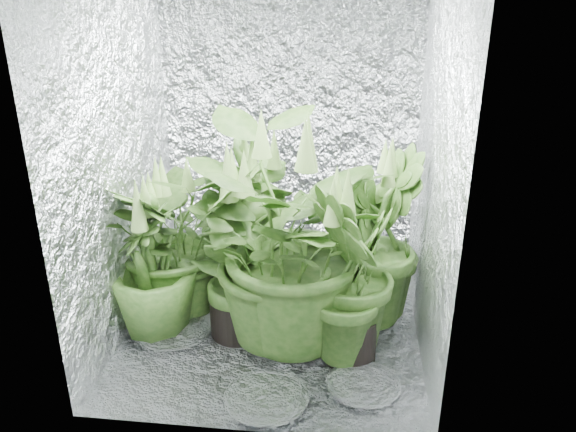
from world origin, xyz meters
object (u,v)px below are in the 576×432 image
Objects in this scene: plant_c at (379,239)px; circulation_fan at (376,258)px; plant_f at (235,252)px; plant_b at (254,230)px; plant_e at (283,241)px; plant_g at (353,277)px; plant_d at (152,264)px; plant_a at (177,239)px.

circulation_fan is (0.02, 0.45, -0.34)m from plant_c.
plant_f is at bearing -127.88° from circulation_fan.
plant_b reaches higher than plant_c.
plant_e is at bearing -60.41° from plant_b.
plant_d is at bearing 174.02° from plant_g.
plant_e reaches higher than circulation_fan.
plant_c is at bearing 13.56° from plant_d.
plant_c is at bearing 33.28° from plant_e.
plant_f reaches higher than plant_d.
plant_e is 1.03m from circulation_fan.
plant_g is at bearing -19.01° from plant_a.
plant_d is (-0.50, -0.33, -0.08)m from plant_b.
plant_g is (0.99, -0.34, 0.01)m from plant_a.
plant_d is 0.85× the size of plant_f.
plant_g is (0.62, -0.16, -0.03)m from plant_f.
plant_b is at bearing 12.95° from plant_a.
plant_e is 0.30m from plant_f.
plant_c is 0.56m from circulation_fan.
plant_b is at bearing 79.24° from plant_f.
plant_e is 1.17× the size of plant_f.
circulation_fan is (1.15, 0.51, -0.30)m from plant_a.
plant_c is 0.61m from plant_e.
plant_c reaches higher than circulation_fan.
plant_b is 0.85× the size of plant_e.
plant_c reaches higher than plant_a.
plant_c is 1.04× the size of plant_g.
plant_c is at bearing 17.75° from plant_f.
plant_c is at bearing 3.02° from plant_a.
plant_f is at bearing 165.55° from plant_g.
plant_a is 0.92× the size of plant_c.
plant_a is at bearing -176.98° from plant_c.
plant_a is 1.29m from circulation_fan.
plant_g is (1.06, -0.11, 0.05)m from plant_d.
plant_d is 1.07m from plant_g.
plant_g reaches higher than circulation_fan.
plant_c is at bearing -3.15° from plant_b.
plant_b is 0.99× the size of plant_f.
plant_a is 0.71m from plant_e.
plant_f is at bearing -100.76° from plant_b.
plant_f is (0.45, 0.05, 0.08)m from plant_d.
plant_g is (0.56, -0.44, -0.03)m from plant_b.
plant_f reaches higher than plant_a.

